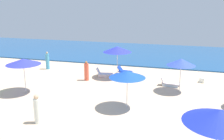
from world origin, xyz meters
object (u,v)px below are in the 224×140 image
Objects in this scene: umbrella_1 at (181,62)px; lounge_chair_2_0 at (124,71)px; lounge_chair_2_1 at (104,74)px; umbrella_3 at (127,74)px; umbrella_2 at (117,49)px; cooler_box_1 at (203,80)px; beachgoer_3 at (37,110)px; lounge_chair_1_0 at (170,83)px; umbrella_0 at (23,62)px; umbrella_5 at (219,116)px; beachgoer_2 at (48,61)px; beachgoer_4 at (86,72)px.

umbrella_1 is 6.03m from lounge_chair_2_0.
umbrella_3 is at bearing -159.84° from lounge_chair_2_1.
umbrella_3 is at bearing -70.03° from umbrella_2.
beachgoer_3 is at bearing -19.45° from cooler_box_1.
beachgoer_3 is at bearing 166.44° from lounge_chair_2_1.
lounge_chair_1_0 is 3.04× the size of cooler_box_1.
umbrella_0 is 1.82× the size of lounge_chair_2_0.
umbrella_5 is at bearing -59.92° from umbrella_2.
beachgoer_3 is (-6.93, -7.03, -1.38)m from umbrella_1.
lounge_chair_2_0 is 1.89m from lounge_chair_2_1.
umbrella_0 is at bearing -58.16° from beachgoer_2.
umbrella_2 is at bearing 46.39° from umbrella_0.
beachgoer_4 is at bearing 174.49° from umbrella_1.
lounge_chair_2_1 is 0.55× the size of umbrella_5.
umbrella_0 reaches higher than lounge_chair_1_0.
umbrella_1 is 12.45m from beachgoer_2.
lounge_chair_1_0 is 11.46m from beachgoer_2.
cooler_box_1 is at bearing -166.18° from beachgoer_4.
beachgoer_2 reaches higher than cooler_box_1.
umbrella_2 is 5.43× the size of cooler_box_1.
lounge_chair_1_0 is at bearing -110.42° from lounge_chair_2_0.
beachgoer_2 is at bearing 106.09° from umbrella_0.
umbrella_2 is 3.08m from beachgoer_4.
lounge_chair_2_0 is at bearing 17.65° from beachgoer_2.
beachgoer_4 is at bearing -144.87° from umbrella_2.
beachgoer_2 is 5.30m from beachgoer_4.
lounge_chair_2_0 is 10.52m from beachgoer_3.
umbrella_1 is 1.62× the size of lounge_chair_1_0.
lounge_chair_2_0 is 0.92× the size of lounge_chair_2_1.
umbrella_5 is at bearing -154.71° from lounge_chair_2_1.
umbrella_1 is 9.22m from umbrella_5.
cooler_box_1 is (6.43, -0.53, -0.09)m from lounge_chair_2_0.
umbrella_2 reaches higher than lounge_chair_2_1.
beachgoer_2 is (-1.78, 6.18, -1.45)m from umbrella_0.
lounge_chair_1_0 is 0.64× the size of umbrella_3.
cooler_box_1 is (8.92, 2.02, -0.54)m from beachgoer_4.
beachgoer_2 is at bearing 165.96° from umbrella_1.
lounge_chair_1_0 is 0.93× the size of beachgoer_4.
lounge_chair_2_1 is 0.87× the size of beachgoer_2.
lounge_chair_2_1 is 9.15m from beachgoer_3.
lounge_chair_2_1 is (3.99, 5.26, -1.97)m from umbrella_0.
umbrella_0 is 6.89m from lounge_chair_2_1.
umbrella_1 is 5.56m from umbrella_2.
umbrella_3 is 4.77× the size of cooler_box_1.
umbrella_3 is at bearing -156.95° from lounge_chair_2_0.
umbrella_1 is 1.50× the size of beachgoer_4.
beachgoer_2 reaches higher than lounge_chair_1_0.
umbrella_2 is 1.14× the size of umbrella_3.
lounge_chair_1_0 is at bearing -109.99° from lounge_chair_2_1.
lounge_chair_1_0 is 0.56× the size of umbrella_2.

